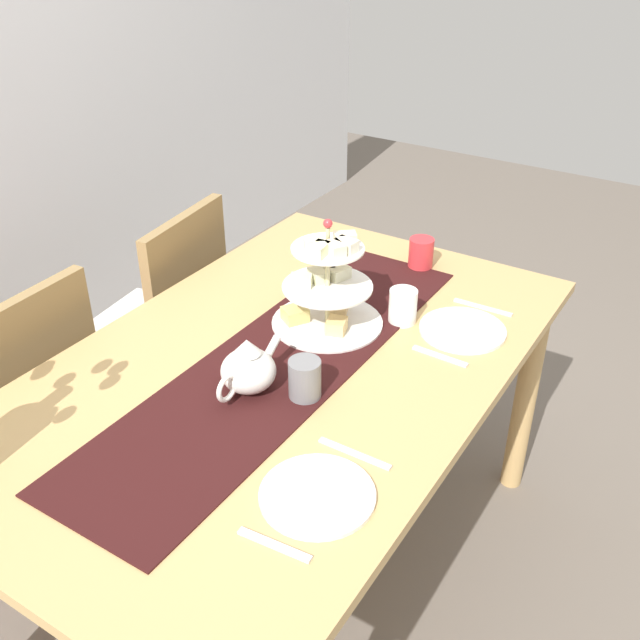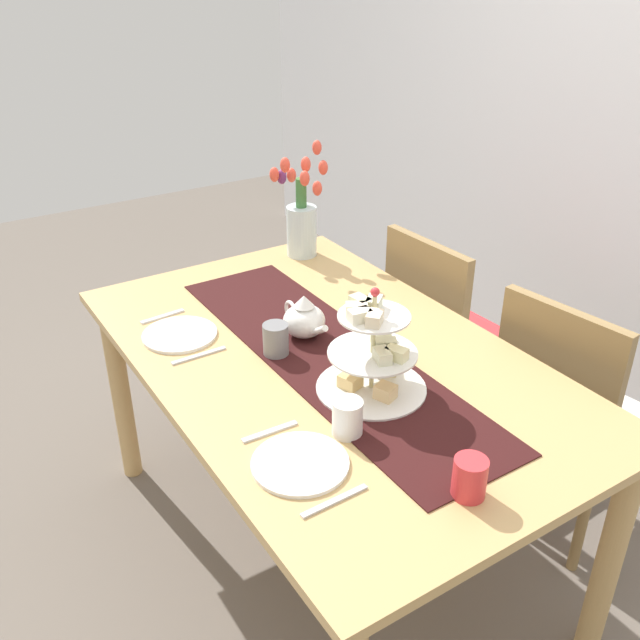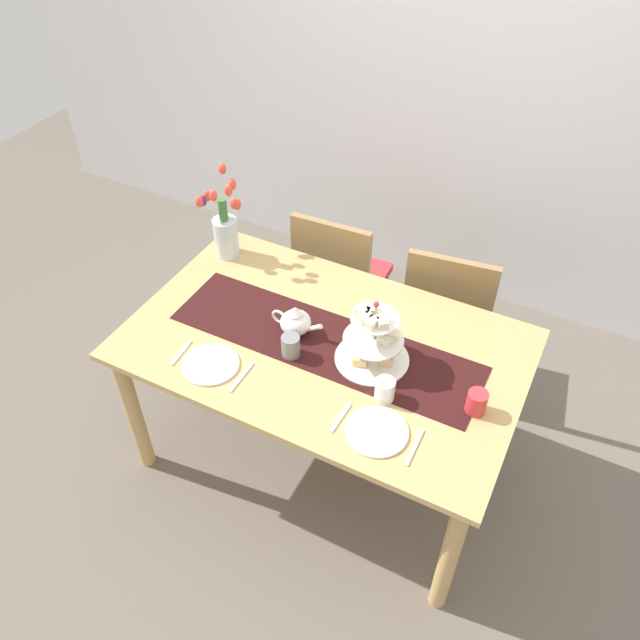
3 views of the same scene
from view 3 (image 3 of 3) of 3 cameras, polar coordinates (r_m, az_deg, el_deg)
ground_plane at (r=3.21m, az=0.32°, el=-11.94°), size 8.00×8.00×0.00m
room_wall_rear at (r=3.61m, az=12.86°, el=20.38°), size 6.00×0.08×2.60m
dining_table at (r=2.69m, az=0.38°, el=-3.61°), size 1.63×1.00×0.78m
chair_left at (r=3.38m, az=1.71°, el=3.98°), size 0.44×0.44×0.91m
chair_right at (r=3.23m, az=11.46°, el=0.80°), size 0.47×0.47×0.91m
table_runner at (r=2.61m, az=0.41°, el=-1.97°), size 1.32×0.35×0.00m
tiered_cake_stand at (r=2.48m, az=4.85°, el=-1.76°), size 0.30×0.30×0.30m
teapot at (r=2.62m, az=-2.24°, el=-0.14°), size 0.24×0.13×0.14m
tulip_vase at (r=3.02m, az=-8.58°, el=8.22°), size 0.22×0.22×0.42m
dinner_plate_left at (r=2.56m, az=-9.84°, el=-3.96°), size 0.23×0.23×0.01m
fork_left at (r=2.63m, az=-12.43°, el=-2.90°), size 0.03×0.15×0.01m
knife_left at (r=2.49m, az=-7.10°, el=-5.14°), size 0.01×0.17×0.01m
dinner_plate_right at (r=2.31m, az=5.14°, el=-9.99°), size 0.23×0.23×0.01m
fork_right at (r=2.35m, az=1.86°, el=-8.76°), size 0.02×0.15×0.01m
knife_right at (r=2.29m, az=8.53°, el=-11.28°), size 0.02×0.17×0.01m
mug_grey at (r=2.53m, az=-2.66°, el=-2.34°), size 0.08×0.08×0.09m
mug_white_text at (r=2.38m, az=5.87°, el=-6.29°), size 0.08×0.08×0.09m
mug_orange at (r=2.40m, az=13.94°, el=-7.20°), size 0.08×0.08×0.09m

